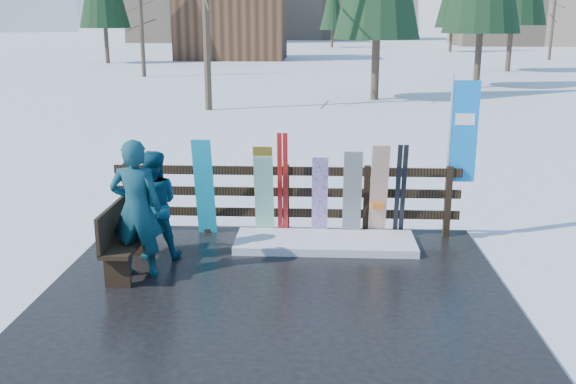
# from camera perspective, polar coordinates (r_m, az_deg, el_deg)

# --- Properties ---
(ground) EXTENTS (700.00, 700.00, 0.00)m
(ground) POSITION_cam_1_polar(r_m,az_deg,el_deg) (8.55, -0.97, -8.86)
(ground) COLOR white
(ground) RESTS_ON ground
(deck) EXTENTS (6.00, 5.00, 0.08)m
(deck) POSITION_cam_1_polar(r_m,az_deg,el_deg) (8.54, -0.97, -8.62)
(deck) COLOR black
(deck) RESTS_ON ground
(fence) EXTENTS (5.60, 0.10, 1.15)m
(fence) POSITION_cam_1_polar(r_m,az_deg,el_deg) (10.38, -0.17, -0.22)
(fence) COLOR black
(fence) RESTS_ON deck
(snow_patch) EXTENTS (2.77, 1.00, 0.12)m
(snow_patch) POSITION_cam_1_polar(r_m,az_deg,el_deg) (9.97, 3.31, -4.49)
(snow_patch) COLOR white
(snow_patch) RESTS_ON deck
(bench) EXTENTS (0.41, 1.50, 0.97)m
(bench) POSITION_cam_1_polar(r_m,az_deg,el_deg) (9.16, -14.36, -3.72)
(bench) COLOR black
(bench) RESTS_ON deck
(snowboard_0) EXTENTS (0.30, 0.42, 1.63)m
(snowboard_0) POSITION_cam_1_polar(r_m,az_deg,el_deg) (10.28, -7.44, 0.39)
(snowboard_0) COLOR #16C0E1
(snowboard_0) RESTS_ON deck
(snowboard_1) EXTENTS (0.29, 0.36, 1.36)m
(snowboard_1) POSITION_cam_1_polar(r_m,az_deg,el_deg) (10.19, -2.12, -0.39)
(snowboard_1) COLOR white
(snowboard_1) RESTS_ON deck
(snowboard_2) EXTENTS (0.30, 0.40, 1.52)m
(snowboard_2) POSITION_cam_1_polar(r_m,az_deg,el_deg) (10.17, -2.16, 0.04)
(snowboard_2) COLOR yellow
(snowboard_2) RESTS_ON deck
(snowboard_3) EXTENTS (0.25, 0.29, 1.35)m
(snowboard_3) POSITION_cam_1_polar(r_m,az_deg,el_deg) (10.15, 2.85, -0.49)
(snowboard_3) COLOR white
(snowboard_3) RESTS_ON deck
(snowboard_4) EXTENTS (0.29, 0.22, 1.44)m
(snowboard_4) POSITION_cam_1_polar(r_m,az_deg,el_deg) (10.16, 5.73, -0.29)
(snowboard_4) COLOR black
(snowboard_4) RESTS_ON deck
(snowboard_5) EXTENTS (0.27, 0.40, 1.56)m
(snowboard_5) POSITION_cam_1_polar(r_m,az_deg,el_deg) (10.17, 8.07, 0.00)
(snowboard_5) COLOR silver
(snowboard_5) RESTS_ON deck
(ski_pair_a) EXTENTS (0.16, 0.20, 1.71)m
(ski_pair_a) POSITION_cam_1_polar(r_m,az_deg,el_deg) (10.19, -0.48, 0.62)
(ski_pair_a) COLOR #B41616
(ski_pair_a) RESTS_ON deck
(ski_pair_b) EXTENTS (0.17, 0.27, 1.55)m
(ski_pair_b) POSITION_cam_1_polar(r_m,az_deg,el_deg) (10.28, 9.96, 0.04)
(ski_pair_b) COLOR black
(ski_pair_b) RESTS_ON deck
(rental_flag) EXTENTS (0.45, 0.04, 2.60)m
(rental_flag) POSITION_cam_1_polar(r_m,az_deg,el_deg) (10.45, 15.07, 4.67)
(rental_flag) COLOR silver
(rental_flag) RESTS_ON deck
(person_front) EXTENTS (0.70, 0.46, 1.89)m
(person_front) POSITION_cam_1_polar(r_m,az_deg,el_deg) (8.82, -13.32, -1.46)
(person_front) COLOR #145D5C
(person_front) RESTS_ON deck
(person_back) EXTENTS (0.89, 0.76, 1.60)m
(person_back) POSITION_cam_1_polar(r_m,az_deg,el_deg) (9.48, -11.91, -1.14)
(person_back) COLOR navy
(person_back) RESTS_ON deck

